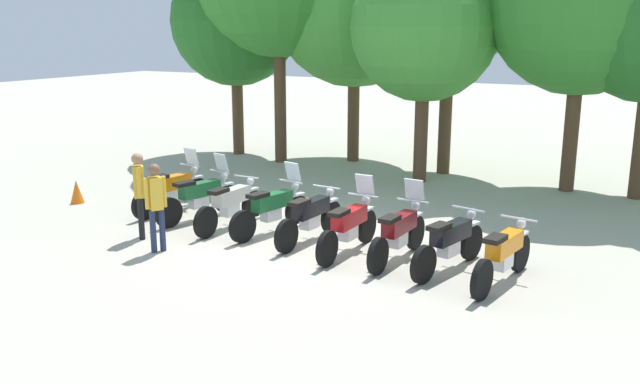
{
  "coord_description": "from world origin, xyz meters",
  "views": [
    {
      "loc": [
        5.88,
        -10.76,
        4.01
      ],
      "look_at": [
        0.0,
        0.5,
        0.9
      ],
      "focal_mm": 37.59,
      "sensor_mm": 36.0,
      "label": 1
    }
  ],
  "objects_px": {
    "person_1": "(139,189)",
    "tree_5": "(583,0)",
    "motorcycle_2": "(231,204)",
    "tree_2": "(355,3)",
    "motorcycle_7": "(450,242)",
    "motorcycle_4": "(311,216)",
    "traffic_cone": "(77,192)",
    "motorcycle_0": "(173,189)",
    "tree_3": "(425,27)",
    "motorcycle_5": "(349,226)",
    "motorcycle_6": "(399,232)",
    "motorcycle_8": "(503,254)",
    "tree_0": "(235,22)",
    "motorcycle_1": "(200,196)",
    "person_0": "(156,201)",
    "motorcycle_3": "(272,208)"
  },
  "relations": [
    {
      "from": "motorcycle_0",
      "to": "motorcycle_5",
      "type": "bearing_deg",
      "value": -91.46
    },
    {
      "from": "tree_2",
      "to": "tree_3",
      "type": "xyz_separation_m",
      "value": [
        2.8,
        -1.78,
        -0.69
      ]
    },
    {
      "from": "motorcycle_7",
      "to": "tree_0",
      "type": "bearing_deg",
      "value": 65.4
    },
    {
      "from": "motorcycle_8",
      "to": "motorcycle_2",
      "type": "bearing_deg",
      "value": 93.87
    },
    {
      "from": "motorcycle_1",
      "to": "person_0",
      "type": "xyz_separation_m",
      "value": [
        0.63,
        -2.08,
        0.45
      ]
    },
    {
      "from": "motorcycle_1",
      "to": "motorcycle_7",
      "type": "height_order",
      "value": "motorcycle_1"
    },
    {
      "from": "motorcycle_1",
      "to": "motorcycle_2",
      "type": "distance_m",
      "value": 0.96
    },
    {
      "from": "motorcycle_8",
      "to": "tree_0",
      "type": "height_order",
      "value": "tree_0"
    },
    {
      "from": "tree_0",
      "to": "traffic_cone",
      "type": "height_order",
      "value": "tree_0"
    },
    {
      "from": "motorcycle_8",
      "to": "tree_5",
      "type": "relative_size",
      "value": 0.31
    },
    {
      "from": "motorcycle_8",
      "to": "tree_5",
      "type": "height_order",
      "value": "tree_5"
    },
    {
      "from": "motorcycle_3",
      "to": "motorcycle_8",
      "type": "relative_size",
      "value": 0.99
    },
    {
      "from": "motorcycle_6",
      "to": "tree_3",
      "type": "relative_size",
      "value": 0.37
    },
    {
      "from": "motorcycle_4",
      "to": "person_1",
      "type": "distance_m",
      "value": 3.36
    },
    {
      "from": "motorcycle_4",
      "to": "motorcycle_5",
      "type": "distance_m",
      "value": 0.98
    },
    {
      "from": "motorcycle_8",
      "to": "tree_5",
      "type": "distance_m",
      "value": 8.34
    },
    {
      "from": "motorcycle_7",
      "to": "tree_3",
      "type": "bearing_deg",
      "value": 37.35
    },
    {
      "from": "motorcycle_0",
      "to": "motorcycle_7",
      "type": "xyz_separation_m",
      "value": [
        6.62,
        -0.81,
        -0.01
      ]
    },
    {
      "from": "person_1",
      "to": "tree_5",
      "type": "distance_m",
      "value": 11.17
    },
    {
      "from": "motorcycle_6",
      "to": "motorcycle_7",
      "type": "relative_size",
      "value": 1.02
    },
    {
      "from": "tree_2",
      "to": "tree_3",
      "type": "height_order",
      "value": "tree_2"
    },
    {
      "from": "person_0",
      "to": "tree_3",
      "type": "xyz_separation_m",
      "value": [
        2.3,
        7.85,
        3.08
      ]
    },
    {
      "from": "motorcycle_1",
      "to": "tree_3",
      "type": "bearing_deg",
      "value": -12.22
    },
    {
      "from": "motorcycle_2",
      "to": "motorcycle_8",
      "type": "xyz_separation_m",
      "value": [
        5.68,
        -0.58,
        0.0
      ]
    },
    {
      "from": "motorcycle_5",
      "to": "traffic_cone",
      "type": "height_order",
      "value": "motorcycle_5"
    },
    {
      "from": "motorcycle_4",
      "to": "tree_2",
      "type": "xyz_separation_m",
      "value": [
        -2.71,
        7.8,
        4.23
      ]
    },
    {
      "from": "motorcycle_2",
      "to": "person_1",
      "type": "relative_size",
      "value": 1.29
    },
    {
      "from": "tree_2",
      "to": "motorcycle_7",
      "type": "bearing_deg",
      "value": -55.6
    },
    {
      "from": "motorcycle_5",
      "to": "motorcycle_3",
      "type": "bearing_deg",
      "value": 80.5
    },
    {
      "from": "person_0",
      "to": "traffic_cone",
      "type": "distance_m",
      "value": 4.54
    },
    {
      "from": "motorcycle_1",
      "to": "tree_5",
      "type": "xyz_separation_m",
      "value": [
        6.6,
        6.46,
        4.15
      ]
    },
    {
      "from": "motorcycle_8",
      "to": "traffic_cone",
      "type": "distance_m",
      "value": 10.09
    },
    {
      "from": "motorcycle_8",
      "to": "person_1",
      "type": "bearing_deg",
      "value": 106.56
    },
    {
      "from": "motorcycle_3",
      "to": "motorcycle_6",
      "type": "height_order",
      "value": "same"
    },
    {
      "from": "motorcycle_1",
      "to": "motorcycle_8",
      "type": "bearing_deg",
      "value": -82.05
    },
    {
      "from": "motorcycle_6",
      "to": "motorcycle_1",
      "type": "bearing_deg",
      "value": 88.25
    },
    {
      "from": "person_0",
      "to": "tree_3",
      "type": "relative_size",
      "value": 0.28
    },
    {
      "from": "motorcycle_1",
      "to": "motorcycle_5",
      "type": "relative_size",
      "value": 0.98
    },
    {
      "from": "motorcycle_4",
      "to": "traffic_cone",
      "type": "distance_m",
      "value": 6.29
    },
    {
      "from": "tree_2",
      "to": "motorcycle_6",
      "type": "bearing_deg",
      "value": -60.15
    },
    {
      "from": "motorcycle_0",
      "to": "motorcycle_4",
      "type": "distance_m",
      "value": 3.81
    },
    {
      "from": "motorcycle_1",
      "to": "motorcycle_4",
      "type": "bearing_deg",
      "value": -80.39
    },
    {
      "from": "motorcycle_0",
      "to": "motorcycle_3",
      "type": "distance_m",
      "value": 2.87
    },
    {
      "from": "person_1",
      "to": "tree_2",
      "type": "bearing_deg",
      "value": 43.14
    },
    {
      "from": "motorcycle_0",
      "to": "traffic_cone",
      "type": "bearing_deg",
      "value": 108.29
    },
    {
      "from": "motorcycle_0",
      "to": "tree_5",
      "type": "height_order",
      "value": "tree_5"
    },
    {
      "from": "motorcycle_1",
      "to": "motorcycle_5",
      "type": "distance_m",
      "value": 3.81
    },
    {
      "from": "motorcycle_0",
      "to": "motorcycle_1",
      "type": "bearing_deg",
      "value": -96.91
    },
    {
      "from": "motorcycle_5",
      "to": "tree_0",
      "type": "bearing_deg",
      "value": 47.77
    },
    {
      "from": "motorcycle_5",
      "to": "person_1",
      "type": "bearing_deg",
      "value": 107.67
    }
  ]
}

